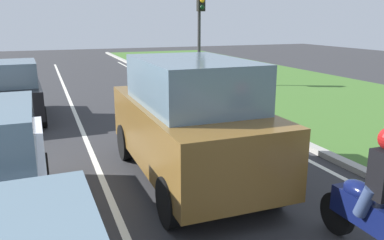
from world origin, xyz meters
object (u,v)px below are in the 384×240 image
at_px(car_suv_ahead, 189,120).
at_px(car_hatchback_far, 11,91).
at_px(traffic_light_near_right, 200,19).
at_px(motorcycle, 383,222).

relative_size(car_suv_ahead, car_hatchback_far, 1.20).
distance_m(car_suv_ahead, traffic_light_near_right, 10.87).
xyz_separation_m(car_suv_ahead, traffic_light_near_right, (4.25, 9.83, 1.82)).
height_order(car_suv_ahead, car_hatchback_far, car_suv_ahead).
relative_size(car_suv_ahead, traffic_light_near_right, 1.05).
xyz_separation_m(car_hatchback_far, traffic_light_near_right, (7.57, 3.73, 2.11)).
bearing_deg(car_suv_ahead, traffic_light_near_right, 66.49).
relative_size(motorcycle, traffic_light_near_right, 0.44).
height_order(car_hatchback_far, motorcycle, car_hatchback_far).
distance_m(car_suv_ahead, car_hatchback_far, 6.95).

